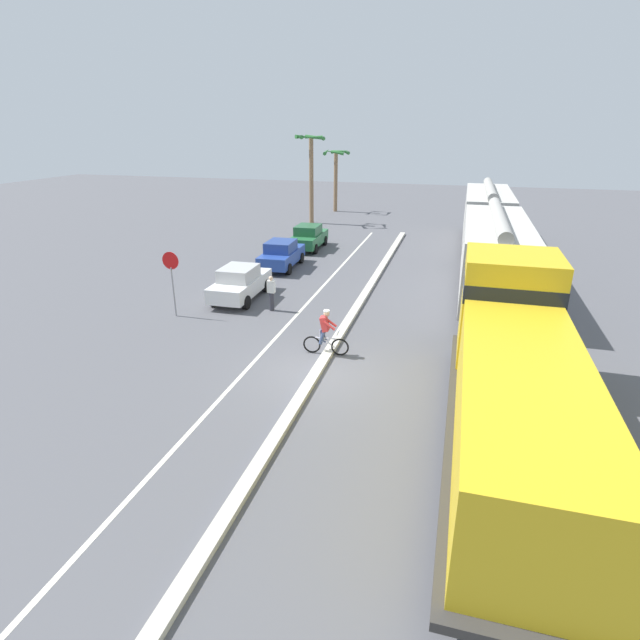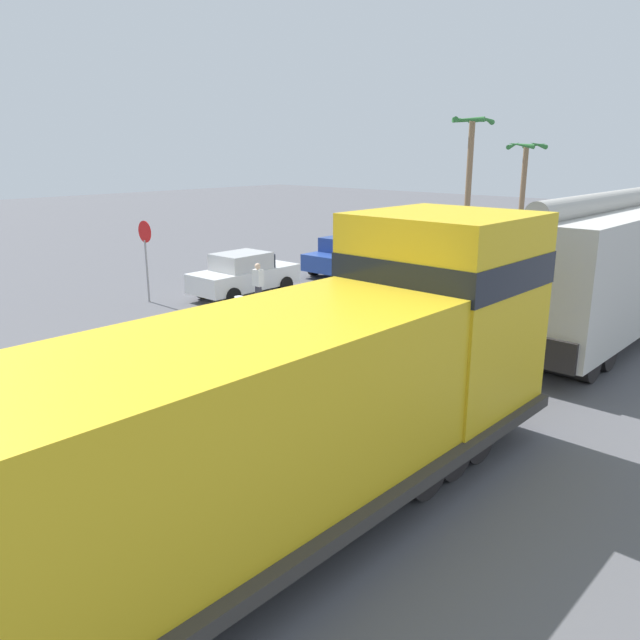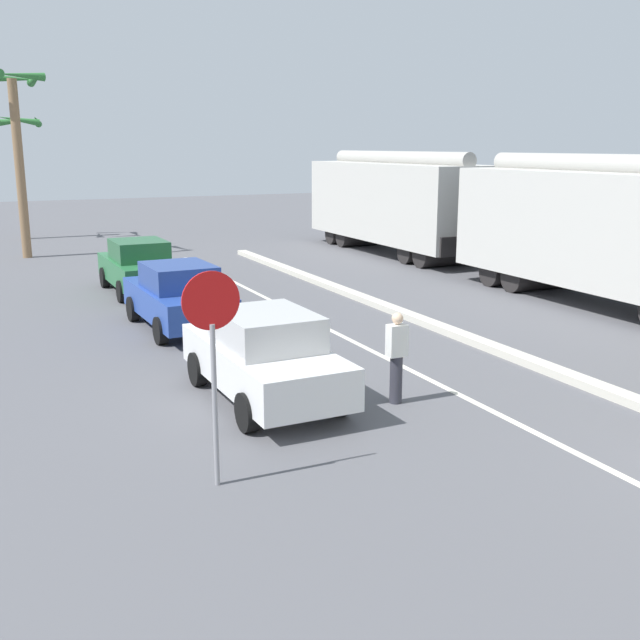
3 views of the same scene
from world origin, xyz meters
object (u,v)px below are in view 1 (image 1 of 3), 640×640
at_px(hopper_car_lead, 494,256).
at_px(hopper_car_middle, 487,216).
at_px(stop_sign, 172,272).
at_px(palm_tree_far, 336,167).
at_px(locomotive, 513,378).
at_px(cyclist, 325,333).
at_px(palm_tree_near, 311,159).
at_px(parked_car_green, 309,237).
at_px(pedestrian_by_cars, 271,293).
at_px(parked_car_white, 240,283).
at_px(parked_car_blue, 282,254).

xyz_separation_m(hopper_car_lead, hopper_car_middle, (0.00, 11.60, 0.00)).
height_order(hopper_car_middle, stop_sign, hopper_car_middle).
xyz_separation_m(stop_sign, palm_tree_far, (-0.19, 29.77, 2.15)).
distance_m(locomotive, palm_tree_far, 38.16).
bearing_deg(cyclist, locomotive, -32.24).
bearing_deg(hopper_car_lead, locomotive, -90.00).
distance_m(locomotive, palm_tree_near, 32.43).
bearing_deg(parked_car_green, hopper_car_lead, -33.24).
distance_m(stop_sign, palm_tree_near, 23.42).
relative_size(locomotive, pedestrian_by_cars, 7.17).
bearing_deg(pedestrian_by_cars, hopper_car_lead, 25.42).
height_order(parked_car_green, stop_sign, stop_sign).
distance_m(palm_tree_far, pedestrian_by_cars, 28.45).
relative_size(locomotive, stop_sign, 4.03).
bearing_deg(palm_tree_near, hopper_car_lead, -50.16).
relative_size(hopper_car_lead, parked_car_green, 2.51).
bearing_deg(parked_car_white, palm_tree_far, 94.22).
bearing_deg(palm_tree_near, locomotive, -64.13).
xyz_separation_m(hopper_car_lead, parked_car_green, (-11.48, 7.52, -1.26)).
distance_m(hopper_car_middle, palm_tree_near, 15.34).
bearing_deg(cyclist, palm_tree_far, 103.37).
bearing_deg(parked_car_green, parked_car_blue, -91.24).
bearing_deg(parked_car_white, hopper_car_middle, 52.38).
distance_m(hopper_car_lead, palm_tree_far, 27.15).
bearing_deg(parked_car_green, locomotive, -59.75).
height_order(hopper_car_middle, parked_car_blue, hopper_car_middle).
xyz_separation_m(stop_sign, pedestrian_by_cars, (3.82, 1.79, -1.18)).
bearing_deg(stop_sign, locomotive, -23.51).
xyz_separation_m(locomotive, palm_tree_far, (-13.57, 35.59, 2.37)).
height_order(stop_sign, pedestrian_by_cars, stop_sign).
xyz_separation_m(parked_car_white, pedestrian_by_cars, (2.03, -1.11, 0.03)).
xyz_separation_m(cyclist, palm_tree_near, (-8.05, 25.22, 4.41)).
height_order(parked_car_white, cyclist, cyclist).
xyz_separation_m(hopper_car_middle, parked_car_green, (-11.48, -4.08, -1.26)).
height_order(hopper_car_lead, palm_tree_near, palm_tree_near).
relative_size(hopper_car_middle, pedestrian_by_cars, 6.54).
bearing_deg(hopper_car_lead, stop_sign, -154.65).
bearing_deg(parked_car_blue, palm_tree_near, 99.76).
xyz_separation_m(hopper_car_middle, cyclist, (-6.01, -19.96, -1.26)).
relative_size(hopper_car_lead, pedestrian_by_cars, 6.54).
relative_size(locomotive, parked_car_blue, 2.73).
bearing_deg(parked_car_white, palm_tree_near, 96.98).
bearing_deg(hopper_car_middle, hopper_car_lead, -90.00).
distance_m(locomotive, hopper_car_lead, 12.16).
bearing_deg(parked_car_green, hopper_car_middle, 19.56).
bearing_deg(locomotive, palm_tree_far, 110.87).
bearing_deg(parked_car_white, pedestrian_by_cars, -28.77).
relative_size(parked_car_green, palm_tree_far, 0.72).
bearing_deg(stop_sign, pedestrian_by_cars, 25.15).
height_order(hopper_car_middle, parked_car_green, hopper_car_middle).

